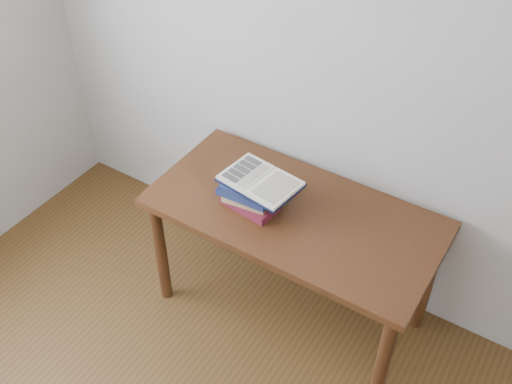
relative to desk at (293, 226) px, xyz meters
The scene contains 3 objects.
desk is the anchor object (origin of this frame).
book_stack 0.26m from the desk, 158.43° to the right, with size 0.27×0.18×0.13m.
open_book 0.29m from the desk, 161.26° to the right, with size 0.36×0.27×0.03m.
Camera 1 is at (0.85, -0.35, 2.54)m, focal length 42.00 mm.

